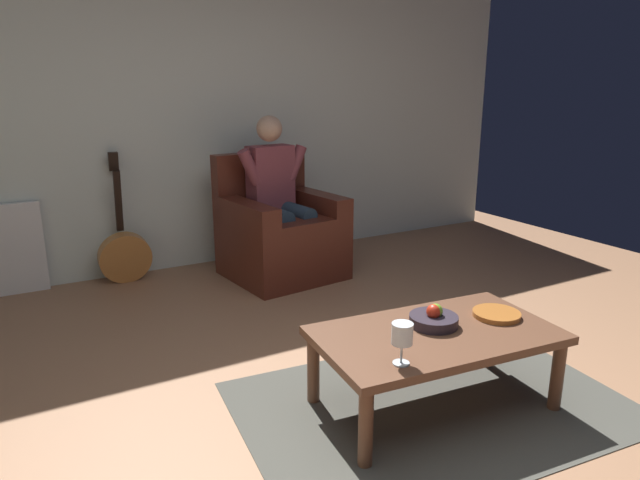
{
  "coord_description": "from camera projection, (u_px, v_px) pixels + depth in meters",
  "views": [
    {
      "loc": [
        1.34,
        1.65,
        1.48
      ],
      "look_at": [
        -0.29,
        -1.24,
        0.56
      ],
      "focal_mm": 31.64,
      "sensor_mm": 36.0,
      "label": 1
    }
  ],
  "objects": [
    {
      "name": "ground_plane",
      "position": [
        404.0,
        443.0,
        2.41
      ],
      "size": [
        7.2,
        7.2,
        0.0
      ],
      "primitive_type": "plane",
      "color": "#A07150"
    },
    {
      "name": "wall_back",
      "position": [
        187.0,
        110.0,
        4.52
      ],
      "size": [
        6.4,
        0.06,
        2.57
      ],
      "primitive_type": "cube",
      "color": "silver",
      "rests_on": "ground"
    },
    {
      "name": "armchair",
      "position": [
        280.0,
        234.0,
        4.47
      ],
      "size": [
        0.89,
        0.87,
        0.96
      ],
      "rotation": [
        0.0,
        0.0,
        0.11
      ],
      "color": "#502117",
      "rests_on": "ground"
    },
    {
      "name": "rug",
      "position": [
        432.0,
        404.0,
        2.7
      ],
      "size": [
        1.92,
        1.39,
        0.01
      ],
      "primitive_type": "cube",
      "rotation": [
        0.0,
        0.0,
        -0.09
      ],
      "color": "#494840",
      "rests_on": "ground"
    },
    {
      "name": "coffee_table",
      "position": [
        436.0,
        341.0,
        2.61
      ],
      "size": [
        1.17,
        0.73,
        0.38
      ],
      "rotation": [
        0.0,
        0.0,
        -0.09
      ],
      "color": "brown",
      "rests_on": "ground"
    },
    {
      "name": "fruit_bowl",
      "position": [
        434.0,
        319.0,
        2.65
      ],
      "size": [
        0.23,
        0.23,
        0.11
      ],
      "color": "#2A222C",
      "rests_on": "coffee_table"
    },
    {
      "name": "guitar",
      "position": [
        125.0,
        253.0,
        4.33
      ],
      "size": [
        0.39,
        0.21,
        1.0
      ],
      "color": "#BC7638",
      "rests_on": "ground"
    },
    {
      "name": "wine_glass_near",
      "position": [
        402.0,
        336.0,
        2.27
      ],
      "size": [
        0.09,
        0.09,
        0.18
      ],
      "color": "silver",
      "rests_on": "coffee_table"
    },
    {
      "name": "person_seated",
      "position": [
        279.0,
        193.0,
        4.38
      ],
      "size": [
        0.62,
        0.59,
        1.25
      ],
      "rotation": [
        0.0,
        0.0,
        0.11
      ],
      "color": "brown",
      "rests_on": "ground"
    },
    {
      "name": "decorative_dish",
      "position": [
        497.0,
        314.0,
        2.76
      ],
      "size": [
        0.23,
        0.23,
        0.02
      ],
      "primitive_type": "cylinder",
      "color": "#AC6227",
      "rests_on": "coffee_table"
    }
  ]
}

